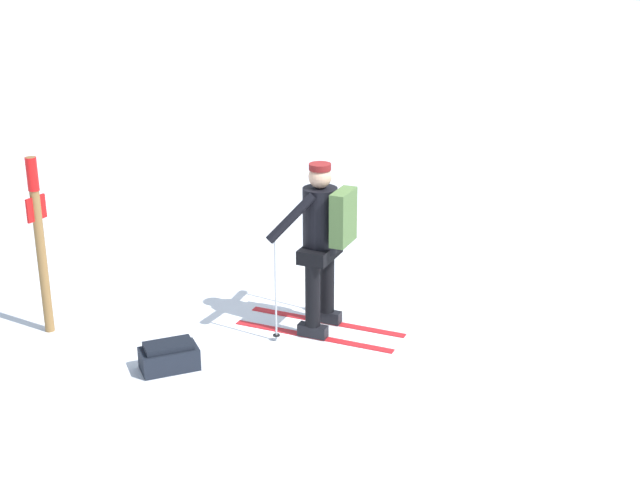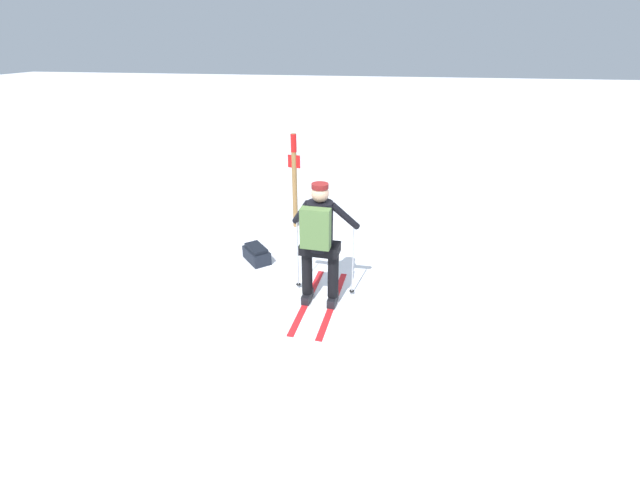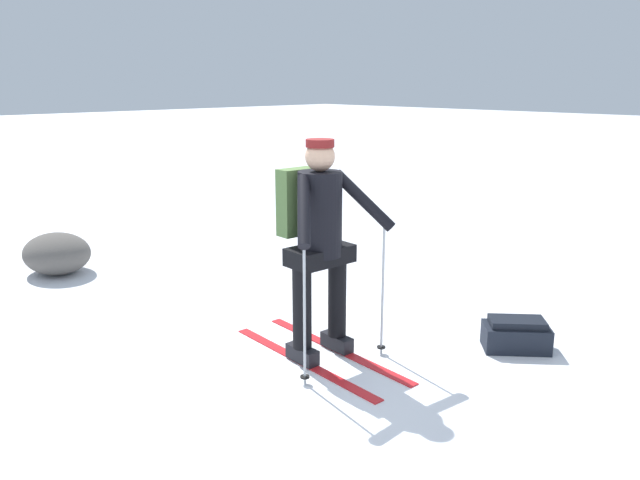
# 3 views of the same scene
# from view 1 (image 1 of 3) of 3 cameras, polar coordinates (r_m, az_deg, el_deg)

# --- Properties ---
(ground_plane) EXTENTS (80.00, 80.00, 0.00)m
(ground_plane) POSITION_cam_1_polar(r_m,az_deg,el_deg) (9.42, 0.76, -5.04)
(ground_plane) COLOR white
(skier) EXTENTS (1.74, 0.99, 1.76)m
(skier) POSITION_cam_1_polar(r_m,az_deg,el_deg) (8.77, 0.16, 0.21)
(skier) COLOR red
(skier) RESTS_ON ground_plane
(dropped_backpack) EXTENTS (0.59, 0.57, 0.27)m
(dropped_backpack) POSITION_cam_1_polar(r_m,az_deg,el_deg) (8.48, -9.63, -7.37)
(dropped_backpack) COLOR black
(dropped_backpack) RESTS_ON ground_plane
(trail_marker) EXTENTS (0.11, 0.24, 1.83)m
(trail_marker) POSITION_cam_1_polar(r_m,az_deg,el_deg) (9.16, -17.55, 0.51)
(trail_marker) COLOR olive
(trail_marker) RESTS_ON ground_plane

